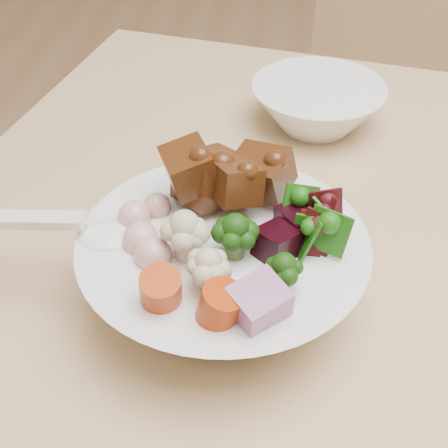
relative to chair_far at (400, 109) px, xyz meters
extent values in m
cylinder|color=tan|center=(-0.45, -0.25, -0.14)|extent=(0.05, 0.05, 0.64)
cube|color=tan|center=(-0.01, -0.07, -0.06)|extent=(0.41, 0.41, 0.04)
cube|color=tan|center=(0.01, 0.11, 0.15)|extent=(0.38, 0.06, 0.42)
cylinder|color=tan|center=(-0.18, -0.22, -0.27)|extent=(0.03, 0.03, 0.39)
cylinder|color=tan|center=(-0.15, 0.10, -0.27)|extent=(0.03, 0.03, 0.39)
cylinder|color=tan|center=(0.17, 0.08, -0.27)|extent=(0.03, 0.03, 0.39)
sphere|color=black|center=(-0.27, -0.76, 0.30)|extent=(0.04, 0.04, 0.04)
sphere|color=beige|center=(-0.31, -0.77, 0.30)|extent=(0.04, 0.04, 0.04)
cube|color=black|center=(-0.22, -0.73, 0.29)|extent=(0.04, 0.04, 0.03)
cube|color=#9E5F90|center=(-0.25, -0.82, 0.29)|extent=(0.05, 0.05, 0.04)
cylinder|color=#BA3604|center=(-0.32, -0.81, 0.29)|extent=(0.04, 0.04, 0.03)
sphere|color=#DC9F9A|center=(-0.35, -0.75, 0.29)|extent=(0.03, 0.03, 0.03)
ellipsoid|color=white|center=(-0.38, -0.75, 0.28)|extent=(0.06, 0.05, 0.02)
cube|color=white|center=(-0.44, -0.74, 0.29)|extent=(0.10, 0.03, 0.02)
camera|label=1|loc=(-0.24, -1.12, 0.62)|focal=50.00mm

